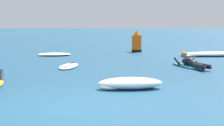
# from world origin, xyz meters

# --- Properties ---
(ground_plane) EXTENTS (120.00, 120.00, 0.00)m
(ground_plane) POSITION_xyz_m (0.00, 10.00, 0.00)
(ground_plane) COLOR navy
(surfer_far) EXTENTS (1.05, 2.50, 0.54)m
(surfer_far) POSITION_xyz_m (3.38, 6.18, 0.14)
(surfer_far) COLOR #2DB2D1
(surfer_far) RESTS_ON ground
(drifting_surfboard) EXTENTS (0.71, 1.93, 0.16)m
(drifting_surfboard) POSITION_xyz_m (-0.73, 6.28, 0.03)
(drifting_surfboard) COLOR white
(drifting_surfboard) RESTS_ON ground
(whitewater_mid_left) EXTENTS (3.18, 1.17, 0.21)m
(whitewater_mid_left) POSITION_xyz_m (5.21, 10.35, 0.10)
(whitewater_mid_left) COLOR white
(whitewater_mid_left) RESTS_ON ground
(whitewater_mid_right) EXTENTS (1.55, 0.85, 0.27)m
(whitewater_mid_right) POSITION_xyz_m (1.17, 1.82, 0.13)
(whitewater_mid_right) COLOR white
(whitewater_mid_right) RESTS_ON ground
(whitewater_back) EXTENTS (1.62, 1.19, 0.13)m
(whitewater_back) POSITION_xyz_m (-1.83, 10.74, 0.06)
(whitewater_back) COLOR white
(whitewater_back) RESTS_ON ground
(channel_marker_buoy) EXTENTS (0.51, 0.51, 1.08)m
(channel_marker_buoy) POSITION_xyz_m (1.98, 12.86, 0.44)
(channel_marker_buoy) COLOR #EA5B0F
(channel_marker_buoy) RESTS_ON ground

